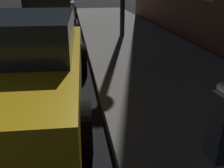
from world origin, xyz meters
TOP-DOWN VIEW (x-y plane):
  - car_yellow_cab at (2.85, 3.36)m, footprint 2.12×4.61m
  - car_black at (2.85, 8.95)m, footprint 2.00×4.21m
  - car_silver at (2.85, 15.25)m, footprint 2.19×4.55m

SIDE VIEW (x-z plane):
  - car_black at x=2.85m, z-range -0.02..1.41m
  - car_yellow_cab at x=2.85m, z-range -0.01..1.42m
  - car_silver at x=2.85m, z-range -0.01..1.42m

